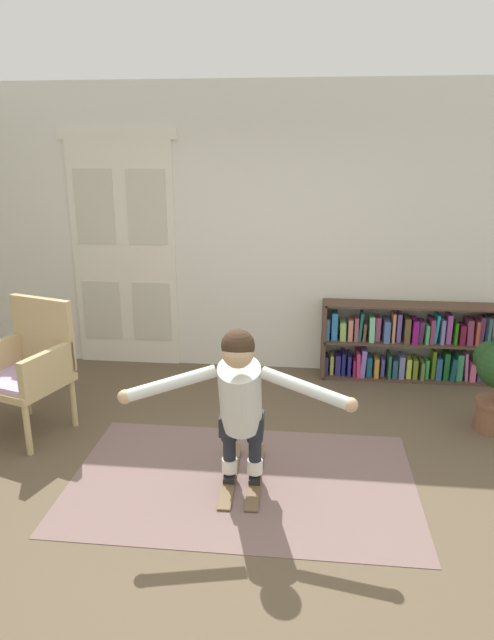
# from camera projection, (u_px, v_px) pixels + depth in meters

# --- Properties ---
(ground_plane) EXTENTS (7.20, 7.20, 0.00)m
(ground_plane) POSITION_uv_depth(u_px,v_px,m) (230.00, 509.00, 3.72)
(ground_plane) COLOR brown
(back_wall) EXTENTS (6.00, 0.10, 2.90)m
(back_wall) POSITION_uv_depth(u_px,v_px,m) (264.00, 232.00, 5.77)
(back_wall) COLOR silver
(back_wall) RESTS_ON ground
(double_door) EXTENTS (1.22, 0.05, 2.45)m
(double_door) POSITION_uv_depth(u_px,v_px,m) (124.00, 252.00, 5.93)
(double_door) COLOR silver
(double_door) RESTS_ON ground
(rug) EXTENTS (2.44, 1.52, 0.01)m
(rug) POSITION_uv_depth(u_px,v_px,m) (242.00, 481.00, 4.04)
(rug) COLOR #775D59
(rug) RESTS_ON ground
(bookshelf) EXTENTS (1.76, 0.30, 0.79)m
(bookshelf) POSITION_uv_depth(u_px,v_px,m) (410.00, 345.00, 5.74)
(bookshelf) COLOR #4F392B
(bookshelf) RESTS_ON ground
(wicker_chair) EXTENTS (0.76, 0.76, 1.10)m
(wicker_chair) POSITION_uv_depth(u_px,v_px,m) (29.00, 365.00, 4.61)
(wicker_chair) COLOR tan
(wicker_chair) RESTS_ON ground
(skis_pair) EXTENTS (0.29, 0.77, 0.07)m
(skis_pair) POSITION_uv_depth(u_px,v_px,m) (243.00, 476.00, 4.06)
(skis_pair) COLOR brown
(skis_pair) RESTS_ON rug
(person_skier) EXTENTS (1.46, 0.58, 1.15)m
(person_skier) POSITION_uv_depth(u_px,v_px,m) (240.00, 396.00, 3.69)
(person_skier) COLOR white
(person_skier) RESTS_ON skis_pair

